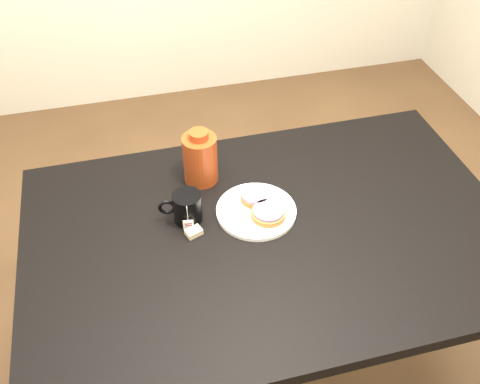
# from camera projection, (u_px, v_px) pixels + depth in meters

# --- Properties ---
(ground_plane) EXTENTS (4.00, 4.00, 0.00)m
(ground_plane) POSITION_uv_depth(u_px,v_px,m) (263.00, 364.00, 2.04)
(ground_plane) COLOR brown
(table) EXTENTS (1.40, 0.90, 0.75)m
(table) POSITION_uv_depth(u_px,v_px,m) (269.00, 248.00, 1.59)
(table) COLOR black
(table) RESTS_ON ground_plane
(plate) EXTENTS (0.24, 0.24, 0.02)m
(plate) POSITION_uv_depth(u_px,v_px,m) (256.00, 210.00, 1.58)
(plate) COLOR white
(plate) RESTS_ON table
(bagel_back) EXTENTS (0.12, 0.12, 0.03)m
(bagel_back) POSITION_uv_depth(u_px,v_px,m) (256.00, 196.00, 1.60)
(bagel_back) COLOR brown
(bagel_back) RESTS_ON plate
(bagel_front) EXTENTS (0.14, 0.14, 0.03)m
(bagel_front) POSITION_uv_depth(u_px,v_px,m) (268.00, 213.00, 1.54)
(bagel_front) COLOR brown
(bagel_front) RESTS_ON plate
(mug) EXTENTS (0.13, 0.10, 0.09)m
(mug) POSITION_uv_depth(u_px,v_px,m) (187.00, 207.00, 1.53)
(mug) COLOR black
(mug) RESTS_ON table
(teabag_pouch) EXTENTS (0.05, 0.05, 0.02)m
(teabag_pouch) POSITION_uv_depth(u_px,v_px,m) (194.00, 232.00, 1.51)
(teabag_pouch) COLOR #C6B793
(teabag_pouch) RESTS_ON table
(bagel_package) EXTENTS (0.13, 0.13, 0.18)m
(bagel_package) POSITION_uv_depth(u_px,v_px,m) (200.00, 158.00, 1.64)
(bagel_package) COLOR #65200D
(bagel_package) RESTS_ON table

